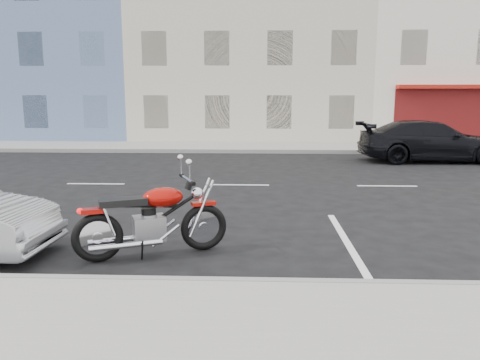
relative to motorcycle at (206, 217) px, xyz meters
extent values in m
plane|color=black|center=(2.33, 5.43, -0.54)|extent=(120.00, 120.00, 0.00)
cube|color=gray|center=(-2.67, 14.13, -0.47)|extent=(80.00, 3.40, 0.15)
cube|color=gray|center=(-2.67, 12.43, -0.46)|extent=(80.00, 0.12, 0.16)
cube|color=slate|center=(-11.67, 21.73, 5.96)|extent=(12.00, 12.00, 13.00)
cube|color=beige|center=(0.33, 21.73, 5.21)|extent=(12.00, 12.00, 11.50)
cube|color=silver|center=(13.33, 21.73, 5.71)|extent=(14.00, 12.00, 12.50)
torus|color=black|center=(0.75, 0.31, -0.18)|extent=(0.74, 0.40, 0.75)
torus|color=black|center=(-0.75, -0.31, -0.18)|extent=(0.74, 0.40, 0.75)
cube|color=#980B05|center=(0.75, 0.31, 0.21)|extent=(0.41, 0.28, 0.06)
cube|color=#980B05|center=(-0.79, -0.32, 0.23)|extent=(0.38, 0.29, 0.07)
cube|color=gray|center=(-0.05, -0.02, -0.12)|extent=(0.56, 0.49, 0.38)
ellipsoid|color=#980B05|center=(0.16, 0.06, 0.35)|extent=(0.72, 0.59, 0.30)
cube|color=black|center=(-0.39, -0.16, 0.33)|extent=(0.75, 0.53, 0.10)
cylinder|color=silver|center=(0.51, 0.21, 0.61)|extent=(0.33, 0.74, 0.04)
sphere|color=silver|center=(0.65, 0.27, 0.37)|extent=(0.19, 0.19, 0.19)
cylinder|color=silver|center=(-0.33, -0.30, -0.30)|extent=(1.02, 0.48, 0.09)
cylinder|color=silver|center=(-0.45, -0.01, -0.30)|extent=(1.02, 0.48, 0.09)
cylinder|color=silver|center=(0.70, 0.28, 0.15)|extent=(0.42, 0.21, 0.89)
cylinder|color=black|center=(0.18, 0.07, 0.07)|extent=(0.85, 0.39, 0.55)
imported|color=black|center=(7.16, 10.29, 0.21)|extent=(5.23, 2.25, 1.50)
camera|label=1|loc=(0.82, -7.14, 1.91)|focal=35.00mm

